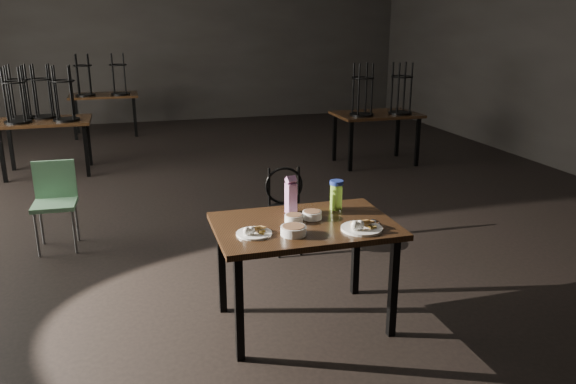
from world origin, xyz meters
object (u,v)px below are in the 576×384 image
object	(u,v)px
main_table	(304,234)
school_chair	(55,197)
juice_carton	(291,196)
water_bottle	(336,195)
bentwood_chair	(286,203)

from	to	relation	value
main_table	school_chair	xyz separation A→B (m)	(-1.79, 1.97, -0.18)
juice_carton	water_bottle	size ratio (longest dim) A/B	1.27
school_chair	juice_carton	bearing A→B (deg)	-42.65
juice_carton	school_chair	bearing A→B (deg)	135.19
water_bottle	school_chair	size ratio (longest dim) A/B	0.26
main_table	juice_carton	xyz separation A→B (m)	(-0.03, 0.22, 0.20)
water_bottle	school_chair	world-z (taller)	water_bottle
bentwood_chair	school_chair	distance (m)	2.14
bentwood_chair	school_chair	world-z (taller)	school_chair
main_table	water_bottle	world-z (taller)	water_bottle
main_table	bentwood_chair	distance (m)	1.34
juice_carton	bentwood_chair	size ratio (longest dim) A/B	0.35
bentwood_chair	juice_carton	bearing A→B (deg)	-99.19
bentwood_chair	main_table	bearing A→B (deg)	-95.61
water_bottle	main_table	bearing A→B (deg)	-144.99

